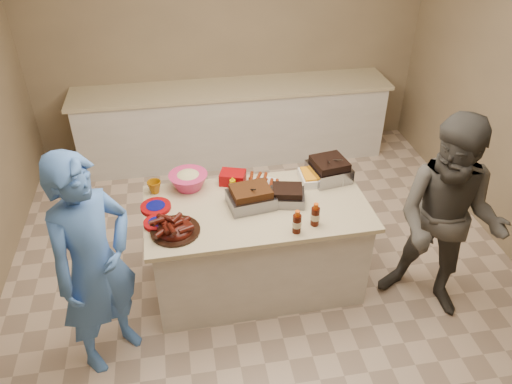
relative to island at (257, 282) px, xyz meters
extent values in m
cube|color=#47230F|center=(-0.05, 0.02, 0.82)|extent=(0.38, 0.31, 0.10)
cube|color=black|center=(0.24, 0.02, 0.82)|extent=(0.31, 0.28, 0.08)
cube|color=gray|center=(0.66, 0.29, 0.82)|extent=(0.36, 0.36, 0.12)
cylinder|color=silver|center=(0.10, 0.22, 0.82)|extent=(0.41, 0.41, 0.06)
cube|color=#FFA112|center=(0.58, 0.27, 0.82)|extent=(0.33, 0.25, 0.09)
cylinder|color=#380D03|center=(0.23, -0.36, 0.82)|extent=(0.06, 0.06, 0.19)
cylinder|color=#380D03|center=(0.38, -0.30, 0.82)|extent=(0.06, 0.06, 0.19)
cylinder|color=#D8B000|center=(-0.16, 0.25, 0.82)|extent=(0.05, 0.05, 0.13)
imported|color=silver|center=(-0.10, 0.22, 0.82)|extent=(0.14, 0.05, 0.14)
cylinder|color=#8A0508|center=(-0.77, 0.10, 0.82)|extent=(0.24, 0.24, 0.03)
cylinder|color=#8A0508|center=(-0.77, -0.10, 0.82)|extent=(0.20, 0.20, 0.03)
imported|color=#985F07|center=(-0.78, 0.33, 0.82)|extent=(0.11, 0.11, 0.11)
cube|color=#8A0508|center=(-0.14, 0.36, 0.82)|extent=(0.24, 0.21, 0.10)
imported|color=#487CD5|center=(-1.17, -0.51, 0.00)|extent=(1.61, 1.66, 0.41)
imported|color=#494741|center=(1.34, -0.47, 0.00)|extent=(1.70, 1.83, 0.64)
camera|label=1|loc=(-0.54, -3.07, 3.11)|focal=35.00mm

